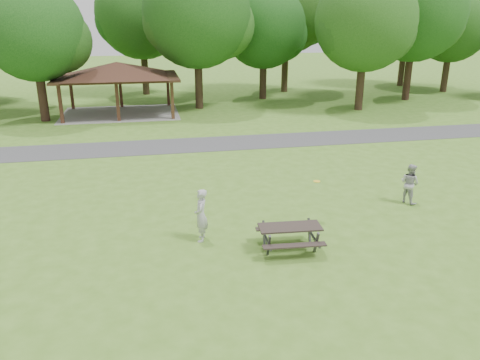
% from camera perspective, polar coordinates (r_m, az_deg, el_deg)
% --- Properties ---
extents(ground, '(160.00, 160.00, 0.00)m').
position_cam_1_polar(ground, '(13.52, -0.80, -11.04)').
color(ground, '#467521').
rests_on(ground, ground).
extents(asphalt_path, '(120.00, 3.20, 0.02)m').
position_cam_1_polar(asphalt_path, '(26.45, -6.45, 4.25)').
color(asphalt_path, '#3F3F41').
rests_on(asphalt_path, ground).
extents(pavilion, '(8.60, 7.01, 3.76)m').
position_cam_1_polar(pavilion, '(35.72, -14.75, 12.65)').
color(pavilion, '#361D13').
rests_on(pavilion, ground).
extents(tree_row_d, '(6.93, 6.60, 9.27)m').
position_cam_1_polar(tree_row_d, '(34.68, -23.70, 16.03)').
color(tree_row_d, black).
rests_on(tree_row_d, ground).
extents(tree_row_e, '(8.40, 8.00, 11.02)m').
position_cam_1_polar(tree_row_e, '(36.74, -5.12, 19.17)').
color(tree_row_e, black).
rests_on(tree_row_e, ground).
extents(tree_row_f, '(7.35, 7.00, 9.55)m').
position_cam_1_polar(tree_row_f, '(41.29, 3.03, 17.92)').
color(tree_row_f, black).
rests_on(tree_row_f, ground).
extents(tree_row_g, '(7.77, 7.40, 10.25)m').
position_cam_1_polar(tree_row_g, '(37.22, 15.15, 17.92)').
color(tree_row_g, black).
rests_on(tree_row_g, ground).
extents(tree_row_h, '(8.61, 8.20, 11.37)m').
position_cam_1_polar(tree_row_h, '(43.16, 20.66, 18.42)').
color(tree_row_h, black).
rests_on(tree_row_h, ground).
extents(tree_row_i, '(7.14, 6.80, 9.52)m').
position_cam_1_polar(tree_row_i, '(49.37, 24.50, 16.61)').
color(tree_row_i, '#302015').
rests_on(tree_row_i, ground).
extents(tree_deep_b, '(8.40, 8.00, 11.13)m').
position_cam_1_polar(tree_deep_b, '(44.50, -11.80, 19.01)').
color(tree_deep_b, black).
rests_on(tree_deep_b, ground).
extents(tree_deep_c, '(8.82, 8.40, 11.90)m').
position_cam_1_polar(tree_deep_c, '(45.47, 5.83, 20.00)').
color(tree_deep_c, '#312116').
rests_on(tree_deep_c, ground).
extents(tree_deep_d, '(8.40, 8.00, 11.27)m').
position_cam_1_polar(tree_deep_d, '(52.09, 19.85, 18.46)').
color(tree_deep_d, '#2F1F15').
rests_on(tree_deep_d, ground).
extents(picnic_table_middle, '(2.01, 1.66, 0.83)m').
position_cam_1_polar(picnic_table_middle, '(14.46, 6.10, -6.30)').
color(picnic_table_middle, black).
rests_on(picnic_table_middle, ground).
extents(frisbee_in_flight, '(0.28, 0.28, 0.02)m').
position_cam_1_polar(frisbee_in_flight, '(16.40, 9.35, -0.16)').
color(frisbee_in_flight, yellow).
rests_on(frisbee_in_flight, ground).
extents(frisbee_thrower, '(0.53, 0.70, 1.74)m').
position_cam_1_polar(frisbee_thrower, '(14.92, -4.77, -4.32)').
color(frisbee_thrower, '#ABABAE').
rests_on(frisbee_thrower, ground).
extents(frisbee_catcher, '(0.85, 0.93, 1.55)m').
position_cam_1_polar(frisbee_catcher, '(19.08, 19.98, -0.40)').
color(frisbee_catcher, '#A9AAAC').
rests_on(frisbee_catcher, ground).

